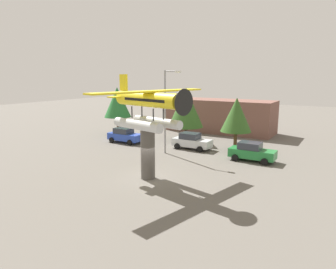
{
  "coord_description": "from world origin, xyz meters",
  "views": [
    {
      "loc": [
        13.04,
        -18.64,
        7.81
      ],
      "look_at": [
        0.0,
        3.0,
        2.97
      ],
      "focal_mm": 32.66,
      "sensor_mm": 36.0,
      "label": 1
    }
  ],
  "objects_px": {
    "display_pedestal": "(148,153)",
    "car_near_blue": "(125,135)",
    "car_far_green": "(252,152)",
    "tree_east": "(186,107)",
    "tree_west": "(117,102)",
    "storefront_building": "(220,116)",
    "tree_center_back": "(236,115)",
    "car_mid_silver": "(192,141)",
    "streetlight_primary": "(167,106)",
    "floatplane_monument": "(148,106)"
  },
  "relations": [
    {
      "from": "car_mid_silver",
      "to": "storefront_building",
      "type": "bearing_deg",
      "value": 96.6
    },
    {
      "from": "tree_east",
      "to": "tree_center_back",
      "type": "xyz_separation_m",
      "value": [
        6.93,
        -1.89,
        -0.26
      ]
    },
    {
      "from": "storefront_building",
      "to": "floatplane_monument",
      "type": "bearing_deg",
      "value": -82.34
    },
    {
      "from": "display_pedestal",
      "to": "car_near_blue",
      "type": "distance_m",
      "value": 13.5
    },
    {
      "from": "streetlight_primary",
      "to": "tree_east",
      "type": "distance_m",
      "value": 6.63
    },
    {
      "from": "display_pedestal",
      "to": "car_near_blue",
      "type": "height_order",
      "value": "display_pedestal"
    },
    {
      "from": "car_far_green",
      "to": "tree_center_back",
      "type": "distance_m",
      "value": 4.92
    },
    {
      "from": "storefront_building",
      "to": "tree_west",
      "type": "relative_size",
      "value": 2.33
    },
    {
      "from": "streetlight_primary",
      "to": "tree_center_back",
      "type": "relative_size",
      "value": 1.48
    },
    {
      "from": "tree_east",
      "to": "tree_center_back",
      "type": "distance_m",
      "value": 7.18
    },
    {
      "from": "tree_west",
      "to": "floatplane_monument",
      "type": "bearing_deg",
      "value": -42.59
    },
    {
      "from": "car_far_green",
      "to": "streetlight_primary",
      "type": "relative_size",
      "value": 0.5
    },
    {
      "from": "car_mid_silver",
      "to": "tree_west",
      "type": "bearing_deg",
      "value": 169.61
    },
    {
      "from": "car_far_green",
      "to": "tree_west",
      "type": "height_order",
      "value": "tree_west"
    },
    {
      "from": "car_far_green",
      "to": "tree_east",
      "type": "bearing_deg",
      "value": 153.13
    },
    {
      "from": "storefront_building",
      "to": "tree_east",
      "type": "relative_size",
      "value": 2.3
    },
    {
      "from": "car_near_blue",
      "to": "car_mid_silver",
      "type": "xyz_separation_m",
      "value": [
        8.28,
        1.19,
        0.0
      ]
    },
    {
      "from": "tree_west",
      "to": "tree_east",
      "type": "bearing_deg",
      "value": 7.36
    },
    {
      "from": "car_near_blue",
      "to": "storefront_building",
      "type": "height_order",
      "value": "storefront_building"
    },
    {
      "from": "car_far_green",
      "to": "tree_west",
      "type": "distance_m",
      "value": 19.8
    },
    {
      "from": "display_pedestal",
      "to": "tree_east",
      "type": "xyz_separation_m",
      "value": [
        -4.07,
        13.92,
        2.13
      ]
    },
    {
      "from": "car_mid_silver",
      "to": "car_far_green",
      "type": "xyz_separation_m",
      "value": [
        6.96,
        -1.35,
        0.0
      ]
    },
    {
      "from": "car_far_green",
      "to": "streetlight_primary",
      "type": "height_order",
      "value": "streetlight_primary"
    },
    {
      "from": "car_near_blue",
      "to": "tree_center_back",
      "type": "distance_m",
      "value": 13.28
    },
    {
      "from": "tree_west",
      "to": "tree_center_back",
      "type": "xyz_separation_m",
      "value": [
        16.55,
        -0.65,
        -0.54
      ]
    },
    {
      "from": "streetlight_primary",
      "to": "tree_east",
      "type": "bearing_deg",
      "value": 100.72
    },
    {
      "from": "floatplane_monument",
      "to": "tree_center_back",
      "type": "height_order",
      "value": "floatplane_monument"
    },
    {
      "from": "car_near_blue",
      "to": "car_far_green",
      "type": "height_order",
      "value": "same"
    },
    {
      "from": "car_mid_silver",
      "to": "tree_center_back",
      "type": "relative_size",
      "value": 0.74
    },
    {
      "from": "car_mid_silver",
      "to": "tree_east",
      "type": "bearing_deg",
      "value": 126.48
    },
    {
      "from": "floatplane_monument",
      "to": "display_pedestal",
      "type": "bearing_deg",
      "value": 180.0
    },
    {
      "from": "floatplane_monument",
      "to": "tree_center_back",
      "type": "relative_size",
      "value": 1.83
    },
    {
      "from": "car_mid_silver",
      "to": "tree_center_back",
      "type": "distance_m",
      "value": 5.51
    },
    {
      "from": "storefront_building",
      "to": "tree_center_back",
      "type": "relative_size",
      "value": 2.64
    },
    {
      "from": "tree_center_back",
      "to": "display_pedestal",
      "type": "bearing_deg",
      "value": -103.36
    },
    {
      "from": "floatplane_monument",
      "to": "tree_east",
      "type": "height_order",
      "value": "floatplane_monument"
    },
    {
      "from": "display_pedestal",
      "to": "car_near_blue",
      "type": "xyz_separation_m",
      "value": [
        -9.78,
        9.24,
        -1.1
      ]
    },
    {
      "from": "display_pedestal",
      "to": "tree_center_back",
      "type": "relative_size",
      "value": 0.7
    },
    {
      "from": "tree_east",
      "to": "streetlight_primary",
      "type": "bearing_deg",
      "value": -79.28
    },
    {
      "from": "car_mid_silver",
      "to": "car_far_green",
      "type": "relative_size",
      "value": 1.0
    },
    {
      "from": "tree_east",
      "to": "tree_center_back",
      "type": "bearing_deg",
      "value": -15.25
    },
    {
      "from": "car_mid_silver",
      "to": "display_pedestal",
      "type": "bearing_deg",
      "value": -81.84
    },
    {
      "from": "car_mid_silver",
      "to": "tree_center_back",
      "type": "bearing_deg",
      "value": 20.07
    },
    {
      "from": "car_mid_silver",
      "to": "streetlight_primary",
      "type": "bearing_deg",
      "value": -114.23
    },
    {
      "from": "storefront_building",
      "to": "display_pedestal",
      "type": "bearing_deg",
      "value": -82.66
    },
    {
      "from": "car_far_green",
      "to": "streetlight_primary",
      "type": "bearing_deg",
      "value": -168.8
    },
    {
      "from": "display_pedestal",
      "to": "tree_center_back",
      "type": "distance_m",
      "value": 12.5
    },
    {
      "from": "car_mid_silver",
      "to": "car_near_blue",
      "type": "bearing_deg",
      "value": -171.81
    },
    {
      "from": "tree_center_back",
      "to": "car_far_green",
      "type": "bearing_deg",
      "value": -48.49
    },
    {
      "from": "display_pedestal",
      "to": "floatplane_monument",
      "type": "distance_m",
      "value": 3.65
    }
  ]
}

